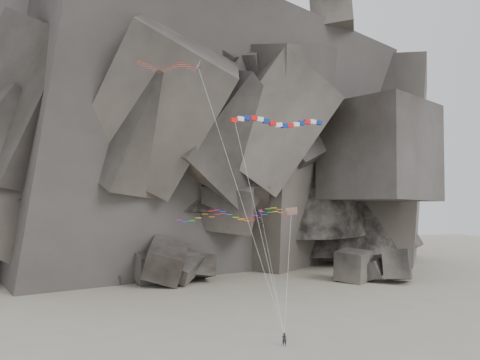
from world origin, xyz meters
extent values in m
plane|color=#A39684|center=(0.00, 0.00, 0.00)|extent=(260.00, 260.00, 0.00)
cube|color=#47423F|center=(-9.51, 37.87, 2.74)|extent=(8.14, 8.43, 6.97)
cube|color=#47423F|center=(-1.12, 38.64, 2.12)|extent=(8.46, 8.51, 6.49)
cube|color=#47423F|center=(-7.12, 34.48, 2.88)|extent=(9.48, 10.27, 9.68)
cube|color=#47423F|center=(38.03, 28.67, 2.83)|extent=(7.59, 8.58, 7.05)
cube|color=#47423F|center=(33.83, 30.59, 1.59)|extent=(6.15, 5.95, 4.84)
cube|color=#47423F|center=(-3.63, 35.52, 1.72)|extent=(8.86, 9.26, 7.47)
cube|color=#47423F|center=(-15.58, 38.66, 0.97)|extent=(3.66, 3.93, 2.87)
cube|color=#47423F|center=(30.06, 31.57, 2.88)|extent=(8.43, 8.84, 6.46)
imported|color=black|center=(4.11, -4.07, 0.86)|extent=(0.69, 0.56, 1.73)
cylinder|color=silver|center=(-0.42, -0.21, 17.67)|extent=(9.11, 7.77, 32.53)
cube|color=red|center=(-0.86, 0.29, 26.46)|extent=(0.86, 0.63, 0.53)
cube|color=white|center=(-0.03, 0.36, 26.68)|extent=(0.90, 0.63, 0.60)
cube|color=navy|center=(0.80, 0.39, 26.83)|extent=(0.92, 0.64, 0.63)
cube|color=red|center=(1.63, 0.39, 26.84)|extent=(0.93, 0.64, 0.64)
cube|color=white|center=(2.46, 0.38, 26.73)|extent=(0.91, 0.64, 0.61)
cube|color=navy|center=(3.28, 0.40, 26.52)|extent=(0.87, 0.63, 0.55)
cube|color=red|center=(4.11, 0.46, 26.29)|extent=(0.89, 0.63, 0.58)
cube|color=white|center=(4.94, 0.58, 26.12)|extent=(0.92, 0.64, 0.63)
cube|color=navy|center=(5.77, 0.74, 26.07)|extent=(0.93, 0.64, 0.64)
cube|color=red|center=(6.60, 0.95, 26.16)|extent=(0.91, 0.64, 0.62)
cube|color=white|center=(7.43, 1.16, 26.35)|extent=(0.88, 0.63, 0.57)
cube|color=navy|center=(8.26, 1.36, 26.59)|extent=(0.88, 0.63, 0.57)
cube|color=red|center=(9.09, 1.52, 26.77)|extent=(0.92, 0.64, 0.62)
cube|color=white|center=(9.92, 1.62, 26.85)|extent=(0.93, 0.64, 0.64)
cube|color=navy|center=(10.75, 1.68, 26.80)|extent=(0.92, 0.64, 0.63)
cylinder|color=silver|center=(1.62, -2.01, 13.93)|extent=(5.02, 4.18, 25.07)
cube|color=#ECB70D|center=(6.63, 0.65, 15.32)|extent=(1.58, 0.86, 0.83)
cube|color=#0CB219|center=(6.63, 0.45, 15.00)|extent=(1.30, 0.66, 0.57)
cylinder|color=silver|center=(5.37, -1.71, 8.36)|extent=(2.55, 4.76, 13.92)
cube|color=red|center=(3.72, 5.00, 15.18)|extent=(0.50, 0.15, 0.32)
cube|color=navy|center=(3.55, 5.01, 15.18)|extent=(0.19, 0.08, 0.33)
cylinder|color=silver|center=(3.92, 0.46, 8.29)|extent=(0.41, 9.09, 13.78)
camera|label=1|loc=(-12.37, -55.76, 17.11)|focal=35.00mm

